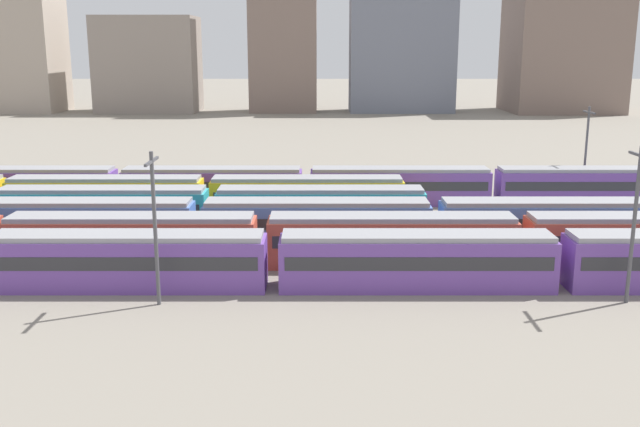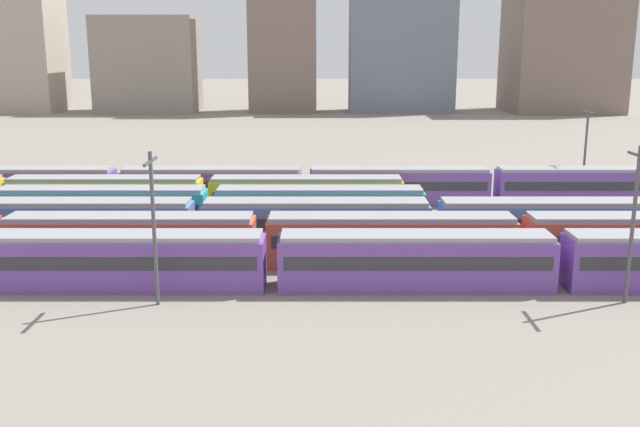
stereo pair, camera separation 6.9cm
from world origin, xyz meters
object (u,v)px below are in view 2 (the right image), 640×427
at_px(train_track_1, 390,240).
at_px(catenary_pole_1, 585,148).
at_px(train_track_5, 399,186).
at_px(catenary_pole_2, 153,221).
at_px(train_track_0, 559,260).
at_px(train_track_2, 434,223).
at_px(train_track_3, 102,208).
at_px(catenary_pole_0, 633,217).
at_px(train_track_4, 105,196).

xyz_separation_m(train_track_1, catenary_pole_1, (22.40, 23.58, 3.46)).
height_order(train_track_5, catenary_pole_2, catenary_pole_2).
bearing_deg(catenary_pole_2, train_track_1, 28.73).
height_order(train_track_0, catenary_pole_1, catenary_pole_1).
xyz_separation_m(train_track_2, train_track_3, (-28.04, 5.20, -0.00)).
bearing_deg(train_track_2, catenary_pole_2, -144.81).
bearing_deg(catenary_pole_1, train_track_3, -164.17).
height_order(train_track_1, train_track_5, same).
xyz_separation_m(train_track_2, catenary_pole_2, (-19.20, -13.54, 3.43)).
height_order(train_track_0, catenary_pole_2, catenary_pole_2).
xyz_separation_m(train_track_0, catenary_pole_0, (3.38, -2.79, 3.57)).
xyz_separation_m(train_track_1, train_track_3, (-24.06, 10.40, -0.00)).
xyz_separation_m(train_track_1, train_track_2, (3.99, 5.20, 0.00)).
bearing_deg(train_track_5, train_track_4, -169.54).
height_order(train_track_3, catenary_pole_2, catenary_pole_2).
distance_m(train_track_0, catenary_pole_0, 5.66).
xyz_separation_m(train_track_2, train_track_5, (-1.15, 15.60, 0.00)).
bearing_deg(train_track_3, catenary_pole_1, 15.83).
relative_size(train_track_0, catenary_pole_2, 11.75).
distance_m(train_track_0, catenary_pole_1, 31.30).
relative_size(train_track_3, train_track_5, 0.60).
bearing_deg(catenary_pole_1, train_track_0, -112.34).
distance_m(train_track_2, train_track_3, 28.52).
height_order(train_track_1, catenary_pole_0, catenary_pole_0).
bearing_deg(train_track_2, train_track_0, -57.64).
height_order(train_track_2, catenary_pole_0, catenary_pole_0).
bearing_deg(train_track_5, train_track_2, -85.80).
height_order(train_track_1, train_track_2, same).
bearing_deg(catenary_pole_0, train_track_0, 140.49).
bearing_deg(train_track_5, catenary_pole_1, 8.08).
height_order(train_track_1, catenary_pole_1, catenary_pole_1).
height_order(catenary_pole_0, catenary_pole_2, catenary_pole_0).
distance_m(train_track_5, catenary_pole_0, 31.07).
distance_m(train_track_1, catenary_pole_2, 17.68).
relative_size(catenary_pole_0, catenary_pole_2, 1.03).
relative_size(train_track_1, catenary_pole_1, 9.72).
distance_m(train_track_0, train_track_5, 27.13).
bearing_deg(catenary_pole_2, train_track_4, 112.88).
relative_size(catenary_pole_1, catenary_pole_2, 1.01).
bearing_deg(train_track_0, train_track_1, 153.82).
xyz_separation_m(train_track_0, train_track_1, (-10.58, 5.20, 0.00)).
bearing_deg(catenary_pole_1, catenary_pole_0, -104.98).
height_order(train_track_1, catenary_pole_2, catenary_pole_2).
xyz_separation_m(train_track_1, catenary_pole_2, (-15.21, -8.34, 3.43)).
relative_size(train_track_5, catenary_pole_2, 9.77).
height_order(train_track_2, train_track_4, same).
bearing_deg(train_track_4, train_track_3, -76.39).
bearing_deg(train_track_3, train_track_1, -23.38).
xyz_separation_m(train_track_3, catenary_pole_0, (38.02, -18.39, 3.57)).
bearing_deg(train_track_0, train_track_5, 106.57).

